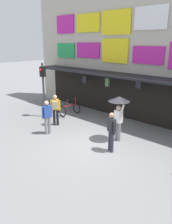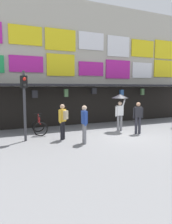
{
  "view_description": "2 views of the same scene",
  "coord_description": "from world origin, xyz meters",
  "px_view_note": "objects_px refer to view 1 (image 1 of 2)",
  "views": [
    {
      "loc": [
        5.93,
        -6.97,
        4.4
      ],
      "look_at": [
        -1.09,
        0.46,
        1.18
      ],
      "focal_mm": 36.32,
      "sensor_mm": 36.0,
      "label": 1
    },
    {
      "loc": [
        -6.32,
        -9.19,
        2.46
      ],
      "look_at": [
        -1.89,
        0.61,
        1.22
      ],
      "focal_mm": 34.5,
      "sensor_mm": 36.0,
      "label": 2
    }
  ],
  "objects_px": {
    "traffic_light_near": "(43,82)",
    "pedestrian_in_white": "(111,130)",
    "pedestrian_with_umbrella": "(119,106)",
    "pedestrian_in_purple": "(47,115)",
    "pedestrian_in_blue": "(55,108)",
    "bicycle_parked": "(70,109)"
  },
  "relations": [
    {
      "from": "pedestrian_with_umbrella",
      "to": "pedestrian_in_white",
      "type": "height_order",
      "value": "pedestrian_with_umbrella"
    },
    {
      "from": "pedestrian_in_white",
      "to": "pedestrian_with_umbrella",
      "type": "bearing_deg",
      "value": 111.94
    },
    {
      "from": "traffic_light_near",
      "to": "pedestrian_with_umbrella",
      "type": "relative_size",
      "value": 1.54
    },
    {
      "from": "bicycle_parked",
      "to": "pedestrian_in_blue",
      "type": "bearing_deg",
      "value": -66.28
    },
    {
      "from": "pedestrian_in_blue",
      "to": "pedestrian_with_umbrella",
      "type": "bearing_deg",
      "value": 10.91
    },
    {
      "from": "pedestrian_in_purple",
      "to": "pedestrian_in_white",
      "type": "height_order",
      "value": "same"
    },
    {
      "from": "pedestrian_with_umbrella",
      "to": "pedestrian_in_white",
      "type": "relative_size",
      "value": 1.24
    },
    {
      "from": "traffic_light_near",
      "to": "pedestrian_in_white",
      "type": "bearing_deg",
      "value": -8.75
    },
    {
      "from": "pedestrian_in_blue",
      "to": "pedestrian_in_purple",
      "type": "xyz_separation_m",
      "value": [
        0.64,
        -1.03,
        -0.04
      ]
    },
    {
      "from": "pedestrian_in_blue",
      "to": "pedestrian_with_umbrella",
      "type": "height_order",
      "value": "pedestrian_with_umbrella"
    },
    {
      "from": "pedestrian_in_purple",
      "to": "pedestrian_with_umbrella",
      "type": "height_order",
      "value": "pedestrian_with_umbrella"
    },
    {
      "from": "traffic_light_near",
      "to": "pedestrian_in_purple",
      "type": "relative_size",
      "value": 1.9
    },
    {
      "from": "bicycle_parked",
      "to": "pedestrian_with_umbrella",
      "type": "distance_m",
      "value": 4.63
    },
    {
      "from": "traffic_light_near",
      "to": "pedestrian_with_umbrella",
      "type": "distance_m",
      "value": 5.27
    },
    {
      "from": "traffic_light_near",
      "to": "pedestrian_in_white",
      "type": "distance_m",
      "value": 5.87
    },
    {
      "from": "pedestrian_with_umbrella",
      "to": "pedestrian_in_white",
      "type": "xyz_separation_m",
      "value": [
        0.44,
        -1.08,
        -0.69
      ]
    },
    {
      "from": "pedestrian_in_purple",
      "to": "pedestrian_with_umbrella",
      "type": "relative_size",
      "value": 0.81
    },
    {
      "from": "bicycle_parked",
      "to": "pedestrian_with_umbrella",
      "type": "height_order",
      "value": "pedestrian_with_umbrella"
    },
    {
      "from": "traffic_light_near",
      "to": "bicycle_parked",
      "type": "distance_m",
      "value": 2.31
    },
    {
      "from": "pedestrian_in_blue",
      "to": "pedestrian_with_umbrella",
      "type": "xyz_separation_m",
      "value": [
        3.59,
        0.69,
        0.66
      ]
    },
    {
      "from": "pedestrian_in_blue",
      "to": "pedestrian_in_purple",
      "type": "bearing_deg",
      "value": -58.36
    },
    {
      "from": "traffic_light_near",
      "to": "bicycle_parked",
      "type": "xyz_separation_m",
      "value": [
        0.9,
        1.22,
        -1.75
      ]
    }
  ]
}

